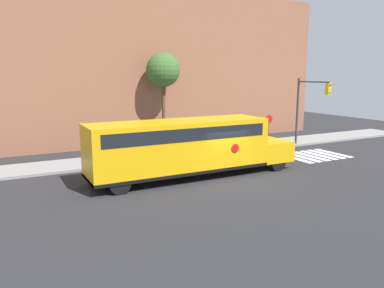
# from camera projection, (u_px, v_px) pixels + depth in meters

# --- Properties ---
(ground_plane) EXTENTS (60.00, 60.00, 0.00)m
(ground_plane) POSITION_uv_depth(u_px,v_px,m) (226.00, 178.00, 19.56)
(ground_plane) COLOR #28282B
(sidewalk_strip) EXTENTS (44.00, 3.00, 0.15)m
(sidewalk_strip) POSITION_uv_depth(u_px,v_px,m) (174.00, 154.00, 25.20)
(sidewalk_strip) COLOR gray
(sidewalk_strip) RESTS_ON ground
(building_backdrop) EXTENTS (32.00, 4.00, 11.86)m
(building_backdrop) POSITION_uv_depth(u_px,v_px,m) (139.00, 67.00, 29.79)
(building_backdrop) COLOR #935B42
(building_backdrop) RESTS_ON ground
(crosswalk_stripes) EXTENTS (4.00, 3.20, 0.01)m
(crosswalk_stripes) POSITION_uv_depth(u_px,v_px,m) (314.00, 155.00, 25.10)
(crosswalk_stripes) COLOR white
(crosswalk_stripes) RESTS_ON ground
(school_bus) EXTENTS (11.45, 2.57, 3.04)m
(school_bus) POSITION_uv_depth(u_px,v_px,m) (186.00, 145.00, 19.40)
(school_bus) COLOR #EAA80F
(school_bus) RESTS_ON ground
(stop_sign) EXTENTS (0.62, 0.10, 2.41)m
(stop_sign) POSITION_uv_depth(u_px,v_px,m) (269.00, 126.00, 27.84)
(stop_sign) COLOR #38383A
(stop_sign) RESTS_ON ground
(traffic_light) EXTENTS (0.28, 3.07, 5.10)m
(traffic_light) POSITION_uv_depth(u_px,v_px,m) (308.00, 102.00, 27.20)
(traffic_light) COLOR #38383A
(traffic_light) RESTS_ON ground
(tree_near_sidewalk) EXTENTS (2.48, 2.48, 6.93)m
(tree_near_sidewalk) POSITION_uv_depth(u_px,v_px,m) (163.00, 71.00, 27.24)
(tree_near_sidewalk) COLOR brown
(tree_near_sidewalk) RESTS_ON ground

